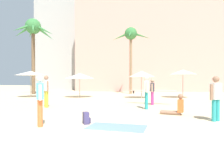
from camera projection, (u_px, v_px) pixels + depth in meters
name	position (u px, v px, depth m)	size (l,w,h in m)	color
ground	(66.00, 136.00, 5.73)	(120.00, 120.00, 0.00)	beige
hotel_pink	(153.00, 45.00, 33.58)	(22.81, 9.50, 14.65)	#DB9989
hotel_tower_gray	(94.00, 4.00, 40.62)	(18.87, 10.97, 32.93)	#A8A8A3
palm_tree_far_left	(33.00, 32.00, 23.71)	(5.23, 4.73, 8.57)	brown
palm_tree_left	(131.00, 38.00, 24.20)	(4.49, 4.42, 7.72)	#896B4C
cafe_umbrella_0	(80.00, 76.00, 18.91)	(2.66, 2.66, 2.19)	gray
cafe_umbrella_1	(142.00, 74.00, 18.06)	(2.30, 2.30, 2.35)	gray
cafe_umbrella_2	(31.00, 73.00, 19.16)	(2.75, 2.75, 2.40)	gray
cafe_umbrella_3	(183.00, 72.00, 18.27)	(2.41, 2.41, 2.49)	gray
beach_towel	(117.00, 127.00, 6.80)	(1.88, 1.10, 0.01)	#6684E0
backpack	(86.00, 118.00, 7.30)	(0.33, 0.35, 0.42)	#423A60
person_far_left	(152.00, 90.00, 13.31)	(3.13, 1.19, 1.64)	#B7337F
person_mid_right	(216.00, 96.00, 7.81)	(0.55, 0.43, 1.69)	teal
person_mid_center	(46.00, 90.00, 11.86)	(0.48, 0.51, 1.82)	gold
person_mid_left	(146.00, 91.00, 11.15)	(0.25, 0.61, 1.78)	teal
person_near_right	(40.00, 98.00, 6.93)	(0.39, 0.57, 1.70)	orange
person_near_left	(176.00, 107.00, 9.32)	(1.05, 0.64, 0.94)	#936B51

